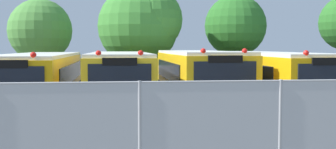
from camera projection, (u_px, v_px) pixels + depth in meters
name	position (u px, v px, depth m)	size (l,w,h in m)	color
ground_plane	(197.00, 111.00, 18.38)	(160.00, 160.00, 0.00)	#595651
school_bus_0	(41.00, 81.00, 17.47)	(2.70, 11.08, 2.64)	#EAA80C
school_bus_1	(119.00, 80.00, 17.64)	(2.51, 9.50, 2.68)	yellow
school_bus_2	(197.00, 78.00, 18.38)	(2.68, 9.66, 2.74)	yellow
school_bus_3	(268.00, 78.00, 18.68)	(2.62, 11.50, 2.69)	#EAA80C
tree_0	(39.00, 29.00, 26.46)	(3.98, 3.98, 5.82)	#4C3823
tree_1	(142.00, 24.00, 25.50)	(5.13, 4.93, 6.52)	#4C3823
tree_2	(238.00, 25.00, 26.95)	(3.95, 3.95, 6.13)	#4C3823
chainlink_fence	(280.00, 127.00, 8.94)	(17.98, 0.07, 2.10)	#9EA0A3
traffic_cone	(327.00, 145.00, 10.81)	(0.39, 0.39, 0.52)	#EA5914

